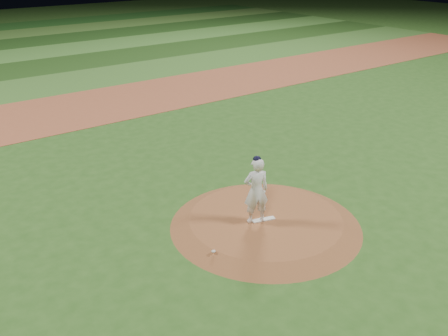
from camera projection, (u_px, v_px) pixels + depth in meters
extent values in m
plane|color=#2A561B|center=(265.00, 225.00, 14.42)|extent=(120.00, 120.00, 0.00)
cube|color=#9B4F30|center=(79.00, 109.00, 24.66)|extent=(70.00, 6.00, 0.02)
cube|color=#3A6D27|center=(43.00, 86.00, 28.69)|extent=(70.00, 5.00, 0.02)
cube|color=#1F4415|center=(17.00, 70.00, 32.35)|extent=(70.00, 5.00, 0.02)
cone|color=brown|center=(265.00, 222.00, 14.37)|extent=(5.50, 5.50, 0.25)
cube|color=silver|center=(263.00, 220.00, 14.19)|extent=(0.70, 0.36, 0.03)
ellipsoid|color=silver|center=(214.00, 251.00, 12.70)|extent=(0.11, 0.11, 0.06)
imported|color=white|center=(256.00, 191.00, 13.73)|extent=(0.83, 0.69, 1.95)
ellipsoid|color=black|center=(257.00, 159.00, 13.34)|extent=(0.22, 0.22, 0.15)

